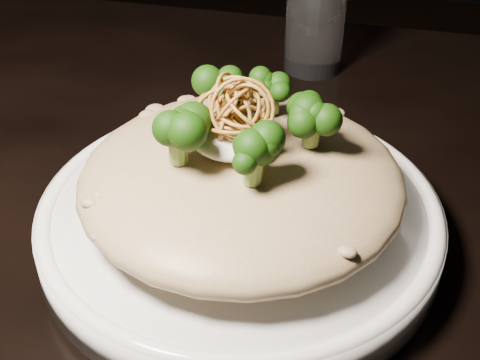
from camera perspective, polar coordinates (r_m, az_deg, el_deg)
name	(u,v)px	position (r m, az deg, el deg)	size (l,w,h in m)	color
table	(228,280)	(0.61, -1.07, -8.50)	(1.10, 0.80, 0.75)	black
plate	(240,221)	(0.51, 0.00, -3.53)	(0.30, 0.30, 0.03)	white
risotto	(241,179)	(0.48, 0.12, 0.07)	(0.24, 0.24, 0.05)	brown
broccoli	(242,120)	(0.46, 0.19, 5.13)	(0.12, 0.12, 0.04)	black
cheese	(234,135)	(0.47, -0.50, 3.84)	(0.06, 0.06, 0.02)	white
shallots	(233,100)	(0.46, -0.63, 6.84)	(0.06, 0.06, 0.04)	brown
drinking_glass	(315,21)	(0.74, 6.43, 13.34)	(0.06, 0.06, 0.11)	silver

